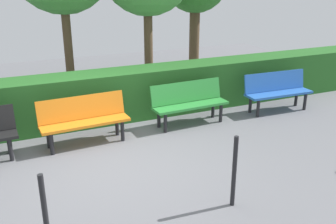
{
  "coord_description": "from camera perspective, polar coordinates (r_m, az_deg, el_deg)",
  "views": [
    {
      "loc": [
        1.41,
        5.48,
        2.91
      ],
      "look_at": [
        -1.23,
        -0.44,
        0.55
      ],
      "focal_mm": 40.52,
      "sensor_mm": 36.0,
      "label": 1
    }
  ],
  "objects": [
    {
      "name": "ground_plane",
      "position": [
        6.36,
        -8.63,
        -7.45
      ],
      "size": [
        17.29,
        17.29,
        0.0
      ],
      "primitive_type": "plane",
      "color": "slate"
    },
    {
      "name": "bench_blue",
      "position": [
        8.82,
        16.09,
        3.24
      ],
      "size": [
        1.58,
        0.52,
        0.86
      ],
      "rotation": [
        0.0,
        0.0,
        -0.04
      ],
      "color": "blue",
      "rests_on": "ground_plane"
    },
    {
      "name": "bench_green",
      "position": [
        7.71,
        3.16,
        1.64
      ],
      "size": [
        1.6,
        0.53,
        0.86
      ],
      "rotation": [
        0.0,
        0.0,
        0.04
      ],
      "color": "#2D8C38",
      "rests_on": "ground_plane"
    },
    {
      "name": "bench_orange",
      "position": [
        6.96,
        -12.53,
        -0.89
      ],
      "size": [
        1.6,
        0.54,
        0.86
      ],
      "rotation": [
        0.0,
        0.0,
        0.05
      ],
      "color": "orange",
      "rests_on": "ground_plane"
    },
    {
      "name": "hedge_row",
      "position": [
        8.1,
        -6.23,
        2.71
      ],
      "size": [
        13.29,
        0.78,
        1.03
      ],
      "primitive_type": "cube",
      "color": "#266023",
      "rests_on": "ground_plane"
    },
    {
      "name": "railing_post_mid",
      "position": [
        5.05,
        9.93,
        -8.83
      ],
      "size": [
        0.06,
        0.06,
        1.0
      ],
      "primitive_type": "cylinder",
      "color": "black",
      "rests_on": "ground_plane"
    },
    {
      "name": "railing_post_far",
      "position": [
        4.35,
        -17.96,
        -14.69
      ],
      "size": [
        0.06,
        0.06,
        1.0
      ],
      "primitive_type": "cylinder",
      "color": "black",
      "rests_on": "ground_plane"
    }
  ]
}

